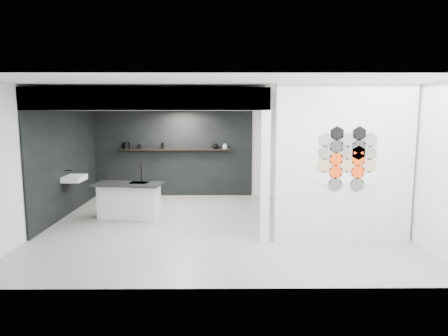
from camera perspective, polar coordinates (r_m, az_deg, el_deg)
floor at (r=8.34m, az=-0.68°, el=-8.17°), size 7.00×6.00×0.01m
partition_panel at (r=7.40m, az=16.77°, el=0.52°), size 2.45×0.15×2.80m
bay_clad_back at (r=11.12m, az=-7.35°, el=2.05°), size 4.40×0.04×2.35m
bay_clad_left at (r=9.74m, az=-21.55°, el=0.70°), size 0.04×4.00×2.35m
bulkhead at (r=9.11m, az=-9.00°, el=9.37°), size 4.40×4.00×0.40m
corner_column at (r=7.15m, az=5.87°, el=-1.26°), size 0.16×0.16×2.35m
fascia_beam at (r=7.22m, az=-11.27°, el=9.68°), size 4.40×0.16×0.40m
wall_basin at (r=9.51m, az=-20.59°, el=-1.39°), size 0.40×0.60×0.12m
display_shelf at (r=10.99m, az=-6.91°, el=2.64°), size 3.00×0.15×0.04m
kitchen_island at (r=9.06m, az=-13.40°, el=-4.43°), size 1.55×0.84×1.19m
stockpot at (r=11.22m, az=-13.80°, el=3.11°), size 0.27×0.27×0.17m
kettle at (r=10.92m, az=-1.28°, el=3.14°), size 0.21×0.21×0.14m
glass_bowl at (r=10.92m, az=0.15°, el=3.02°), size 0.17×0.17×0.10m
glass_vase at (r=10.92m, az=0.15°, el=3.13°), size 0.13×0.13×0.14m
bottle_dark at (r=11.03m, az=-8.76°, el=3.17°), size 0.07×0.07×0.17m
utensil_cup at (r=11.14m, az=-12.00°, el=2.99°), size 0.10×0.10×0.11m
hex_tile_cluster at (r=7.32m, az=17.25°, el=1.25°), size 1.04×0.02×1.16m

